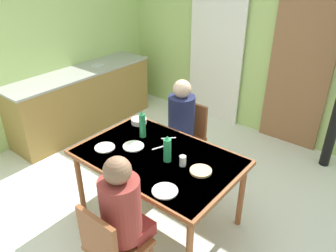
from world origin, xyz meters
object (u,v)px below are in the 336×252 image
Objects in this scene: chair_far_diner at (187,135)px; person_near_diner at (122,207)px; chair_near_diner at (111,247)px; water_bottle_green_near at (142,125)px; water_bottle_green_far at (167,149)px; dining_table at (158,162)px; kitchen_counter at (83,99)px; person_far_diner at (181,117)px; serving_bowl_center at (139,121)px.

person_near_diner is at bearing 109.09° from chair_far_diner.
chair_far_diner is at bearing 109.09° from person_near_diner.
chair_far_diner is (-0.54, 1.70, 0.00)m from chair_near_diner.
water_bottle_green_near is 0.50m from water_bottle_green_far.
chair_near_diner is at bearing -72.46° from dining_table.
chair_near_diner is (2.43, -1.64, 0.05)m from kitchen_counter.
kitchen_counter is at bearing 161.21° from water_bottle_green_near.
chair_near_diner and chair_far_diner have the same top height.
water_bottle_green_far is (0.12, -0.01, 0.19)m from dining_table.
water_bottle_green_far reaches higher than dining_table.
person_near_diner is 1.00× the size of person_far_diner.
person_near_diner reaches higher than chair_near_diner.
kitchen_counter is 2.45m from water_bottle_green_far.
kitchen_counter reaches higher than chair_far_diner.
serving_bowl_center is at bearing 148.27° from dining_table.
person_far_diner is (1.89, -0.08, 0.33)m from kitchen_counter.
chair_near_diner reaches higher than serving_bowl_center.
kitchen_counter is 13.33× the size of serving_bowl_center.
person_near_diner is 4.53× the size of serving_bowl_center.
water_bottle_green_near is at bearing 153.71° from dining_table.
water_bottle_green_near is 1.11× the size of water_bottle_green_far.
chair_far_diner is 1.68m from person_near_diner.
person_far_diner reaches higher than kitchen_counter.
water_bottle_green_far is 0.79m from serving_bowl_center.
kitchen_counter reaches higher than dining_table.
water_bottle_green_near reaches higher than chair_far_diner.
person_near_diner is at bearing -31.72° from kitchen_counter.
serving_bowl_center is (-0.58, 0.36, 0.09)m from dining_table.
dining_table is 1.95× the size of person_far_diner.
chair_far_diner is 1.01m from water_bottle_green_far.
water_bottle_green_far reaches higher than serving_bowl_center.
person_far_diner is 0.56m from water_bottle_green_near.
chair_near_diner is 3.36× the size of water_bottle_green_far.
person_far_diner is (-0.27, 0.71, 0.10)m from dining_table.
chair_near_diner is at bearing -54.92° from serving_bowl_center.
dining_table is at bearing -31.73° from serving_bowl_center.
person_far_diner reaches higher than water_bottle_green_far.
kitchen_counter is 8.75× the size of water_bottle_green_far.
dining_table is 0.69m from serving_bowl_center.
water_bottle_green_far is at bearing -19.25° from kitchen_counter.
chair_near_diner is (0.27, -0.85, -0.19)m from dining_table.
serving_bowl_center is (-0.31, -0.35, -0.00)m from person_far_diner.
kitchen_counter is 2.60× the size of chair_near_diner.
chair_far_diner reaches higher than serving_bowl_center.
kitchen_counter is 2.31m from dining_table.
person_near_diner is (0.00, 0.14, 0.28)m from chair_near_diner.
serving_bowl_center is at bearing 125.08° from chair_near_diner.
serving_bowl_center reaches higher than dining_table.
water_bottle_green_near is at bearing 124.89° from person_near_diner.
chair_near_diner reaches higher than dining_table.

